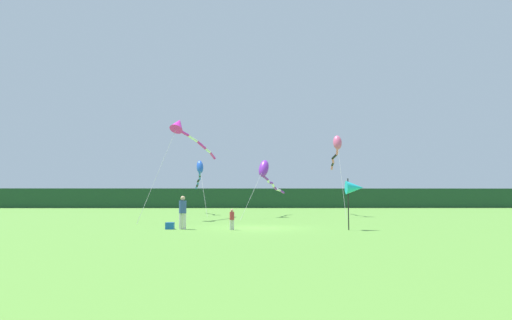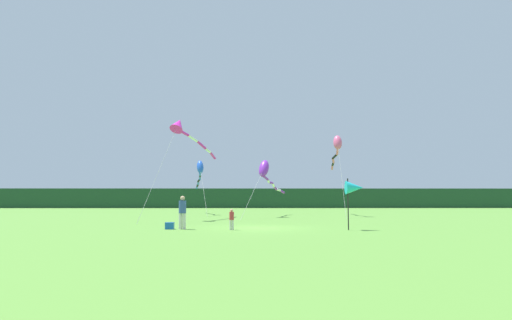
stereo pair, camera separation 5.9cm
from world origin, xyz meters
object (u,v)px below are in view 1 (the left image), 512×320
object	(u,v)px
kite_purple	(266,172)
kite_blue	(200,171)
kite_rainbow	(336,147)
person_adult	(183,211)
kite_magenta	(183,129)
person_child	(232,218)
banner_flag_pole	(355,188)
cooler_box	(170,226)

from	to	relation	value
kite_purple	kite_blue	distance (m)	7.84
kite_rainbow	kite_blue	xyz separation A→B (m)	(-12.78, 3.32, -1.96)
person_adult	kite_magenta	bearing A→B (deg)	99.19
kite_purple	kite_rainbow	bearing A→B (deg)	11.86
kite_rainbow	person_adult	bearing A→B (deg)	-126.15
kite_purple	person_adult	bearing A→B (deg)	-109.01
kite_rainbow	kite_blue	bearing A→B (deg)	165.44
person_child	kite_purple	xyz separation A→B (m)	(2.28, 14.75, 3.29)
banner_flag_pole	kite_blue	xyz separation A→B (m)	(-10.39, 19.57, 2.08)
cooler_box	kite_magenta	distance (m)	11.46
kite_blue	kite_rainbow	bearing A→B (deg)	-14.56
kite_purple	kite_blue	size ratio (longest dim) A/B	1.11
person_child	kite_rainbow	bearing A→B (deg)	61.41
banner_flag_pole	kite_rainbow	bearing A→B (deg)	81.61
person_adult	kite_rainbow	distance (m)	20.04
kite_rainbow	kite_blue	size ratio (longest dim) A/B	1.14
person_child	kite_rainbow	size ratio (longest dim) A/B	0.10
banner_flag_pole	kite_blue	world-z (taller)	kite_blue
banner_flag_pole	person_adult	bearing A→B (deg)	176.03
person_adult	cooler_box	bearing A→B (deg)	174.74
person_adult	kite_rainbow	size ratio (longest dim) A/B	0.17
cooler_box	kite_blue	world-z (taller)	kite_blue
banner_flag_pole	kite_magenta	world-z (taller)	kite_magenta
person_child	kite_rainbow	world-z (taller)	kite_rainbow
banner_flag_pole	kite_magenta	size ratio (longest dim) A/B	0.24
banner_flag_pole	kite_purple	size ratio (longest dim) A/B	0.26
person_child	kite_purple	size ratio (longest dim) A/B	0.11
banner_flag_pole	kite_purple	xyz separation A→B (m)	(-4.11, 14.88, 1.73)
kite_purple	kite_magenta	xyz separation A→B (m)	(-6.42, -4.89, 2.93)
kite_magenta	kite_purple	bearing A→B (deg)	37.30
person_adult	kite_magenta	world-z (taller)	kite_magenta
cooler_box	kite_rainbow	size ratio (longest dim) A/B	0.04
kite_rainbow	kite_purple	size ratio (longest dim) A/B	1.03
kite_purple	cooler_box	bearing A→B (deg)	-111.47
person_adult	kite_purple	world-z (taller)	kite_purple
kite_magenta	person_adult	bearing A→B (deg)	-80.81
person_child	kite_blue	bearing A→B (deg)	101.63
banner_flag_pole	kite_purple	distance (m)	15.53
kite_magenta	kite_blue	distance (m)	9.92
person_adult	kite_blue	bearing A→B (deg)	94.13
person_child	kite_purple	world-z (taller)	kite_purple
person_child	banner_flag_pole	distance (m)	6.57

